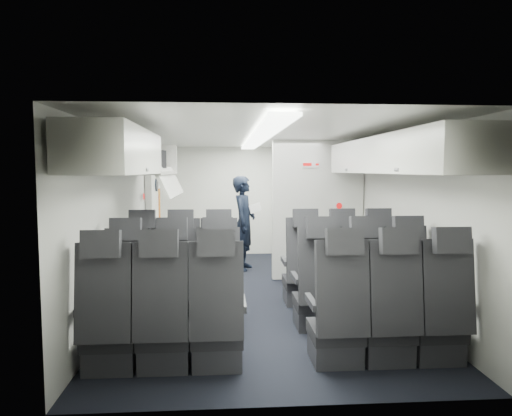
{
  "coord_description": "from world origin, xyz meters",
  "views": [
    {
      "loc": [
        -0.45,
        -6.12,
        1.7
      ],
      "look_at": [
        0.0,
        0.4,
        1.15
      ],
      "focal_mm": 32.0,
      "sensor_mm": 36.0,
      "label": 1
    }
  ],
  "objects": [
    {
      "name": "cabin_shell",
      "position": [
        0.0,
        0.0,
        1.12
      ],
      "size": [
        3.41,
        6.01,
        2.16
      ],
      "color": "black",
      "rests_on": "ground"
    },
    {
      "name": "seat_row_front",
      "position": [
        -0.0,
        -0.53,
        0.4
      ],
      "size": [
        3.33,
        0.56,
        1.24
      ],
      "color": "black",
      "rests_on": "cabin_shell"
    },
    {
      "name": "seat_row_mid",
      "position": [
        -0.0,
        -1.43,
        0.4
      ],
      "size": [
        3.33,
        0.56,
        1.24
      ],
      "color": "black",
      "rests_on": "cabin_shell"
    },
    {
      "name": "seat_row_rear",
      "position": [
        -0.0,
        -2.33,
        0.4
      ],
      "size": [
        3.33,
        0.56,
        1.24
      ],
      "color": "black",
      "rests_on": "cabin_shell"
    },
    {
      "name": "overhead_bin_left_rear",
      "position": [
        -1.4,
        -2.0,
        1.86
      ],
      "size": [
        0.53,
        1.8,
        0.4
      ],
      "color": "white",
      "rests_on": "cabin_shell"
    },
    {
      "name": "overhead_bin_left_front_open",
      "position": [
        -1.44,
        -0.25,
        1.74
      ],
      "size": [
        0.64,
        1.7,
        0.72
      ],
      "color": "#9E9E93",
      "rests_on": "cabin_shell"
    },
    {
      "name": "overhead_bin_right_rear",
      "position": [
        1.4,
        -2.0,
        1.86
      ],
      "size": [
        0.53,
        1.8,
        0.4
      ],
      "color": "white",
      "rests_on": "cabin_shell"
    },
    {
      "name": "overhead_bin_right_front",
      "position": [
        1.4,
        -0.25,
        1.86
      ],
      "size": [
        0.53,
        1.7,
        0.4
      ],
      "color": "white",
      "rests_on": "cabin_shell"
    },
    {
      "name": "bulkhead_partition",
      "position": [
        0.98,
        0.8,
        1.08
      ],
      "size": [
        1.4,
        0.15,
        2.13
      ],
      "color": "silver",
      "rests_on": "cabin_shell"
    },
    {
      "name": "galley_unit",
      "position": [
        0.95,
        2.72,
        0.95
      ],
      "size": [
        0.85,
        0.52,
        1.9
      ],
      "color": "#939399",
      "rests_on": "cabin_shell"
    },
    {
      "name": "boarding_door",
      "position": [
        -1.64,
        1.55,
        0.95
      ],
      "size": [
        0.12,
        1.27,
        1.86
      ],
      "color": "silver",
      "rests_on": "cabin_shell"
    },
    {
      "name": "flight_attendant",
      "position": [
        -0.13,
        1.58,
        0.8
      ],
      "size": [
        0.53,
        0.67,
        1.59
      ],
      "primitive_type": "imported",
      "rotation": [
        0.0,
        0.0,
        1.28
      ],
      "color": "black",
      "rests_on": "ground"
    },
    {
      "name": "carry_on_bag",
      "position": [
        -1.38,
        -0.37,
        1.83
      ],
      "size": [
        0.41,
        0.32,
        0.22
      ],
      "primitive_type": "cube",
      "rotation": [
        0.0,
        0.0,
        -0.17
      ],
      "color": "black",
      "rests_on": "overhead_bin_left_front_open"
    },
    {
      "name": "papers",
      "position": [
        0.06,
        1.53,
        1.06
      ],
      "size": [
        0.2,
        0.09,
        0.14
      ],
      "primitive_type": "cube",
      "rotation": [
        0.0,
        0.0,
        0.35
      ],
      "color": "white",
      "rests_on": "flight_attendant"
    }
  ]
}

